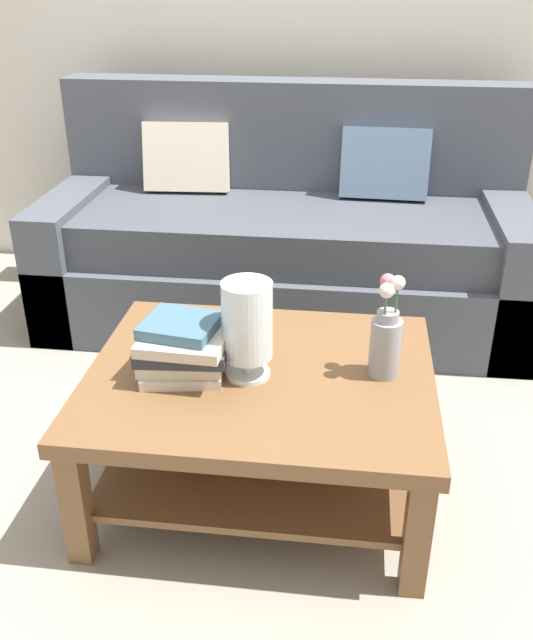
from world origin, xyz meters
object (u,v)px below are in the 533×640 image
at_px(book_stack_main, 182,348).
at_px(flower_pitcher, 386,338).
at_px(coffee_table, 258,405).
at_px(couch, 286,242).
at_px(glass_hurricane_vase, 247,324).

bearing_deg(book_stack_main, flower_pitcher, 7.22).
bearing_deg(coffee_table, couch, 92.01).
height_order(glass_hurricane_vase, flower_pitcher, flower_pitcher).
distance_m(coffee_table, book_stack_main, 0.31).
distance_m(couch, flower_pitcher, 1.36).
bearing_deg(book_stack_main, coffee_table, 10.81).
relative_size(coffee_table, glass_hurricane_vase, 3.45).
bearing_deg(glass_hurricane_vase, couch, 90.80).
xyz_separation_m(coffee_table, glass_hurricane_vase, (-0.03, -0.03, 0.30)).
distance_m(coffee_table, flower_pitcher, 0.45).
bearing_deg(couch, flower_pitcher, -71.60).
distance_m(book_stack_main, flower_pitcher, 0.60).
relative_size(coffee_table, flower_pitcher, 3.23).
bearing_deg(flower_pitcher, coffee_table, -174.90).
relative_size(couch, glass_hurricane_vase, 7.22).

